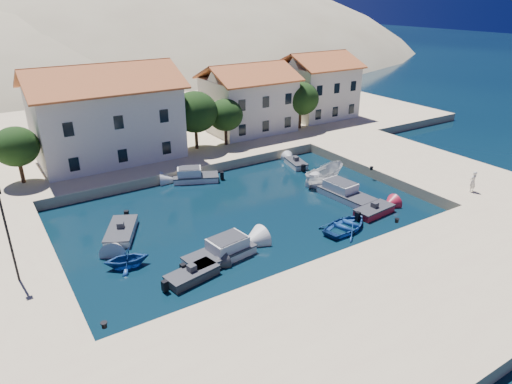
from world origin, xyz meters
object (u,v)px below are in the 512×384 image
building_right (317,84)px  pedestrian (473,181)px  building_mid (248,97)px  cabin_cruiser_east (346,194)px  lamppost (6,226)px  cabin_cruiser_south (220,253)px  boat_east (323,183)px  rowboat_south (346,229)px  building_left (105,111)px

building_right → pedestrian: bearing=-101.4°
building_mid → pedestrian: (6.20, -27.63, -3.27)m
cabin_cruiser_east → pedestrian: size_ratio=2.97×
building_mid → lamppost: building_mid is taller
building_right → cabin_cruiser_south: (-29.20, -25.07, -5.00)m
boat_east → rowboat_south: bearing=141.1°
pedestrian → building_right: bearing=-102.5°
lamppost → pedestrian: (35.70, -6.63, -2.80)m
cabin_cruiser_east → building_mid: bearing=-12.2°
building_left → cabin_cruiser_east: bearing=-52.7°
lamppost → cabin_cruiser_east: 27.20m
lamppost → cabin_cruiser_south: bearing=-14.0°
boat_east → building_left: bearing=35.1°
boat_east → pedestrian: 13.33m
building_mid → lamppost: bearing=-144.6°
building_right → cabin_cruiser_east: bearing=-123.4°
building_left → cabin_cruiser_south: building_left is taller
lamppost → boat_east: size_ratio=1.24×
building_mid → building_right: size_ratio=1.11×
cabin_cruiser_east → pedestrian: bearing=-131.2°
building_left → cabin_cruiser_east: building_left is taller
building_mid → building_right: building_right is taller
building_right → rowboat_south: (-18.69, -26.58, -5.47)m
lamppost → rowboat_south: size_ratio=1.38×
cabin_cruiser_south → rowboat_south: 10.63m
rowboat_south → cabin_cruiser_east: cabin_cruiser_east is taller
rowboat_south → building_right: bearing=-46.5°
cabin_cruiser_south → rowboat_south: size_ratio=1.19×
boat_east → pedestrian: bearing=-150.9°
building_right → rowboat_south: bearing=-125.1°
building_left → building_mid: (18.00, 1.00, -0.71)m
lamppost → boat_east: (27.50, 3.70, -4.75)m
building_right → cabin_cruiser_east: building_right is taller
building_left → cabin_cruiser_east: (15.36, -20.18, -5.46)m
cabin_cruiser_south → cabin_cruiser_east: (14.56, 2.88, 0.00)m
building_mid → lamppost: 36.21m
cabin_cruiser_south → cabin_cruiser_east: bearing=3.2°
lamppost → pedestrian: size_ratio=3.28×
cabin_cruiser_east → pedestrian: pedestrian is taller
lamppost → rowboat_south: lamppost is taller
lamppost → cabin_cruiser_east: bearing=-0.4°
cabin_cruiser_south → pedestrian: size_ratio=2.83×
building_left → building_mid: building_left is taller
rowboat_south → boat_east: bearing=-41.0°
building_mid → pedestrian: 28.50m
building_left → boat_east: building_left is taller
building_left → pedestrian: size_ratio=7.74×
building_mid → rowboat_south: size_ratio=2.33×
building_mid → boat_east: (-2.00, -17.30, -5.22)m
building_left → boat_east: 23.60m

